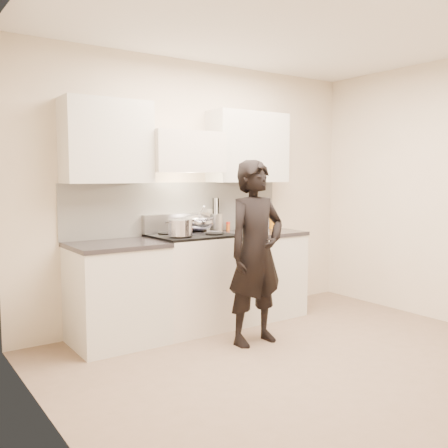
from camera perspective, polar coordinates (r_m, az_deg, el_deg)
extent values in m
plane|color=#7F6753|center=(4.22, 10.37, -15.64)|extent=(4.00, 4.00, 0.00)
cube|color=beige|center=(5.31, -2.88, 3.72)|extent=(4.00, 0.04, 2.70)
cube|color=beige|center=(2.88, -18.49, 1.97)|extent=(0.04, 3.50, 2.70)
cube|color=silver|center=(4.11, 11.06, 22.04)|extent=(4.00, 3.50, 0.02)
cube|color=silver|center=(5.18, -5.15, 1.83)|extent=(2.50, 0.02, 0.53)
cube|color=#BDBDBD|center=(5.14, -5.41, 0.07)|extent=(0.76, 0.08, 0.20)
cube|color=silver|center=(4.99, -4.64, 8.19)|extent=(0.76, 0.40, 0.40)
cylinder|color=#AEAFC1|center=(4.83, -3.54, 6.15)|extent=(0.66, 0.02, 0.02)
cube|color=beige|center=(5.49, 2.78, 8.74)|extent=(0.90, 0.33, 0.75)
cube|color=beige|center=(4.69, -13.25, 9.16)|extent=(0.80, 0.33, 0.75)
cube|color=beige|center=(5.38, -1.56, 1.08)|extent=(0.08, 0.01, 0.12)
cube|color=silver|center=(4.99, -3.80, -6.71)|extent=(0.76, 0.65, 0.92)
cube|color=black|center=(4.91, -3.83, -1.32)|extent=(0.76, 0.65, 0.02)
cube|color=#B2B1C2|center=(5.10, -2.98, -0.91)|extent=(0.36, 0.34, 0.01)
cylinder|color=#AEAFC1|center=(4.69, -1.96, -3.52)|extent=(0.62, 0.02, 0.02)
cylinder|color=black|center=(4.69, -4.78, -1.41)|extent=(0.18, 0.18, 0.01)
cylinder|color=black|center=(4.88, -1.11, -1.12)|extent=(0.18, 0.18, 0.01)
cylinder|color=black|center=(4.95, -6.51, -1.06)|extent=(0.18, 0.18, 0.01)
cylinder|color=black|center=(5.13, -2.97, -0.81)|extent=(0.18, 0.18, 0.01)
cube|color=beige|center=(5.46, 3.74, -5.87)|extent=(0.90, 0.65, 0.88)
cube|color=black|center=(5.39, 3.77, -1.06)|extent=(0.92, 0.67, 0.04)
cube|color=beige|center=(4.65, -12.14, -7.97)|extent=(0.80, 0.65, 0.88)
cube|color=black|center=(4.57, -12.26, -2.35)|extent=(0.82, 0.67, 0.04)
ellipsoid|color=#AEAFC1|center=(5.05, -3.07, 0.20)|extent=(0.33, 0.33, 0.18)
torus|color=#AEAFC1|center=(5.05, -3.07, 0.67)|extent=(0.34, 0.34, 0.01)
ellipsoid|color=beige|center=(5.05, -3.07, 0.09)|extent=(0.19, 0.19, 0.08)
cylinder|color=white|center=(4.91, -2.74, 1.18)|extent=(0.07, 0.24, 0.18)
cylinder|color=#AEAFC1|center=(4.68, -5.03, -0.41)|extent=(0.25, 0.25, 0.15)
cube|color=#AEAFC1|center=(4.59, -6.44, 0.19)|extent=(0.05, 0.03, 0.01)
cube|color=#AEAFC1|center=(4.75, -3.67, 0.38)|extent=(0.05, 0.03, 0.01)
cylinder|color=#BDBDBD|center=(5.36, -0.89, 0.16)|extent=(0.14, 0.14, 0.19)
cylinder|color=black|center=(5.38, -0.70, 1.20)|extent=(0.02, 0.02, 0.34)
cylinder|color=white|center=(5.38, -0.96, 1.20)|extent=(0.02, 0.02, 0.34)
cylinder|color=#BDBDBD|center=(5.37, -1.17, 1.19)|extent=(0.02, 0.02, 0.34)
cylinder|color=black|center=(5.34, -1.22, 1.17)|extent=(0.02, 0.02, 0.34)
cylinder|color=#BDBDBD|center=(5.32, -1.08, 1.16)|extent=(0.02, 0.02, 0.34)
cylinder|color=white|center=(5.32, -0.83, 1.15)|extent=(0.02, 0.02, 0.34)
cylinder|color=black|center=(5.33, -0.61, 1.16)|extent=(0.02, 0.02, 0.34)
cylinder|color=#BDBDBD|center=(5.36, -0.56, 1.18)|extent=(0.02, 0.02, 0.34)
cylinder|color=#C35519|center=(5.45, 0.47, -0.39)|extent=(0.04, 0.04, 0.07)
cylinder|color=red|center=(5.44, 0.47, 0.12)|extent=(0.04, 0.04, 0.02)
cylinder|color=#CB720F|center=(5.67, 5.55, 0.08)|extent=(0.07, 0.07, 0.12)
imported|color=black|center=(4.50, 3.65, -3.27)|extent=(0.62, 0.42, 1.66)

